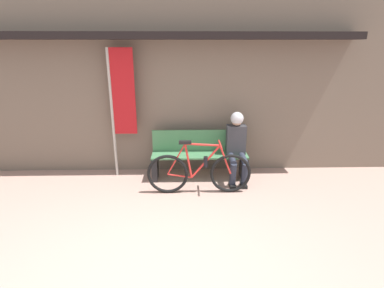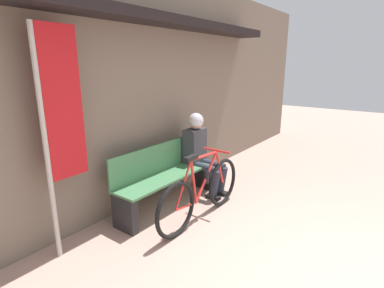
{
  "view_description": "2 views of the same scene",
  "coord_description": "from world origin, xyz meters",
  "px_view_note": "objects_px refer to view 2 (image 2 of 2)",
  "views": [
    {
      "loc": [
        0.33,
        -2.63,
        2.35
      ],
      "look_at": [
        0.45,
        2.16,
        0.76
      ],
      "focal_mm": 28.0,
      "sensor_mm": 36.0,
      "label": 1
    },
    {
      "loc": [
        -2.32,
        -0.13,
        1.95
      ],
      "look_at": [
        0.81,
        2.2,
        0.9
      ],
      "focal_mm": 28.0,
      "sensor_mm": 36.0,
      "label": 2
    }
  ],
  "objects_px": {
    "banner_pole": "(58,119)",
    "bicycle": "(202,192)",
    "park_bench_near": "(166,177)",
    "person_seated": "(200,148)"
  },
  "relations": [
    {
      "from": "banner_pole",
      "to": "bicycle",
      "type": "bearing_deg",
      "value": -28.98
    },
    {
      "from": "park_bench_near",
      "to": "banner_pole",
      "type": "bearing_deg",
      "value": 174.76
    },
    {
      "from": "bicycle",
      "to": "person_seated",
      "type": "bearing_deg",
      "value": 36.7
    },
    {
      "from": "bicycle",
      "to": "banner_pole",
      "type": "xyz_separation_m",
      "value": [
        -1.37,
        0.76,
        1.06
      ]
    },
    {
      "from": "bicycle",
      "to": "banner_pole",
      "type": "bearing_deg",
      "value": 151.02
    },
    {
      "from": "park_bench_near",
      "to": "person_seated",
      "type": "height_order",
      "value": "person_seated"
    },
    {
      "from": "bicycle",
      "to": "banner_pole",
      "type": "relative_size",
      "value": 0.74
    },
    {
      "from": "park_bench_near",
      "to": "person_seated",
      "type": "xyz_separation_m",
      "value": [
        0.65,
        -0.12,
        0.3
      ]
    },
    {
      "from": "bicycle",
      "to": "person_seated",
      "type": "relative_size",
      "value": 1.38
    },
    {
      "from": "bicycle",
      "to": "banner_pole",
      "type": "height_order",
      "value": "banner_pole"
    }
  ]
}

